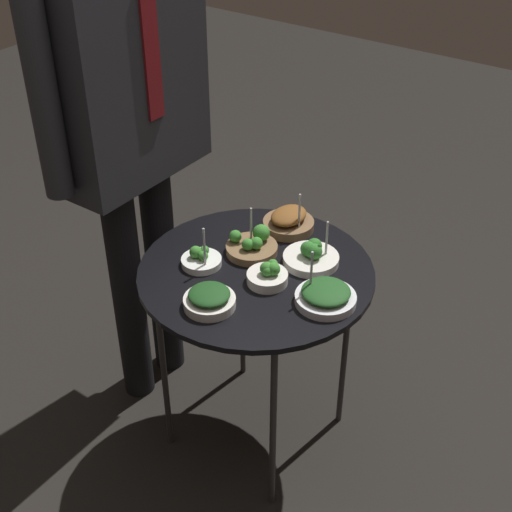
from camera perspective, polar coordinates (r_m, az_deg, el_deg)
The scene contains 10 objects.
ground_plane at distance 2.57m, azimuth 0.00°, elevation -13.73°, with size 8.00×8.00×0.00m, color black.
serving_cart at distance 2.13m, azimuth 0.00°, elevation -2.14°, with size 0.70×0.70×0.69m.
bowl_broccoli_back_left at distance 2.16m, azimuth -0.30°, elevation 0.88°, with size 0.16×0.16×0.13m.
bowl_broccoli_back_right at distance 2.04m, azimuth 0.97°, elevation -1.52°, with size 0.12×0.12×0.07m.
bowl_broccoli_far_rim at distance 2.12m, azimuth -4.42°, elevation -0.25°, with size 0.12×0.12×0.15m.
bowl_roast_front_center at distance 2.27m, azimuth 2.62°, elevation 2.82°, with size 0.16×0.16×0.15m.
bowl_spinach_front_right at distance 1.95m, azimuth -3.75°, elevation -3.47°, with size 0.15×0.15×0.06m.
bowl_spinach_mid_right at distance 1.97m, azimuth 5.59°, elevation -3.18°, with size 0.17×0.17×0.15m.
bowl_broccoli_center at distance 2.12m, azimuth 4.45°, elevation 0.01°, with size 0.17×0.17×0.14m.
waiter_figure at distance 2.17m, azimuth -10.44°, elevation 12.40°, with size 0.65×0.24×1.76m.
Camera 1 is at (-1.38, -0.98, 1.93)m, focal length 50.00 mm.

